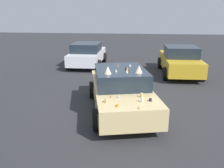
# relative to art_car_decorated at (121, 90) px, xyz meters

# --- Properties ---
(ground_plane) EXTENTS (60.00, 60.00, 0.00)m
(ground_plane) POSITION_rel_art_car_decorated_xyz_m (-0.03, -0.01, -0.70)
(ground_plane) COLOR #2D2D30
(art_car_decorated) EXTENTS (4.67, 2.75, 1.63)m
(art_car_decorated) POSITION_rel_art_car_decorated_xyz_m (0.00, 0.00, 0.00)
(art_car_decorated) COLOR #D8BC7F
(art_car_decorated) RESTS_ON ground
(parked_sedan_row_back_far) EXTENTS (4.25, 2.06, 1.50)m
(parked_sedan_row_back_far) POSITION_rel_art_car_decorated_xyz_m (5.19, -2.70, 0.03)
(parked_sedan_row_back_far) COLOR gold
(parked_sedan_row_back_far) RESTS_ON ground
(parked_sedan_row_back_center) EXTENTS (3.95, 2.03, 1.42)m
(parked_sedan_row_back_center) POSITION_rel_art_car_decorated_xyz_m (6.68, 2.62, 0.00)
(parked_sedan_row_back_center) COLOR white
(parked_sedan_row_back_center) RESTS_ON ground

